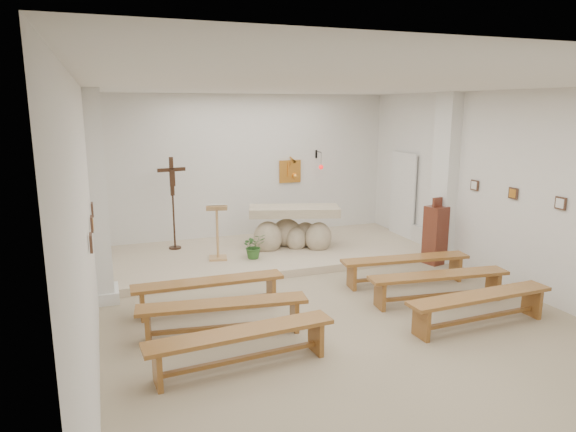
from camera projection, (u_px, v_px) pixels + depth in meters
name	position (u px, v px, depth m)	size (l,w,h in m)	color
ground	(337.00, 316.00, 8.01)	(7.00, 10.00, 0.00)	tan
wall_left	(90.00, 225.00, 6.47)	(0.02, 10.00, 3.50)	white
wall_right	(523.00, 193.00, 8.82)	(0.02, 10.00, 3.50)	white
wall_back	(248.00, 169.00, 12.23)	(7.00, 0.02, 3.50)	white
ceiling	(342.00, 87.00, 7.28)	(7.00, 10.00, 0.02)	silver
sanctuary_platform	(268.00, 253.00, 11.21)	(6.98, 3.00, 0.15)	beige
pilaster_left	(99.00, 198.00, 8.35)	(0.26, 0.55, 3.50)	white
pilaster_right	(445.00, 179.00, 10.62)	(0.26, 0.55, 3.50)	white
gold_wall_relief	(290.00, 171.00, 12.57)	(0.55, 0.04, 0.55)	orange
sanctuary_lamp	(320.00, 165.00, 12.54)	(0.11, 0.36, 0.44)	black
station_frame_left_front	(91.00, 243.00, 5.75)	(0.03, 0.20, 0.20)	#462C1F
station_frame_left_mid	(92.00, 224.00, 6.67)	(0.03, 0.20, 0.20)	#462C1F
station_frame_left_rear	(92.00, 210.00, 7.59)	(0.03, 0.20, 0.20)	#462C1F
station_frame_right_front	(561.00, 203.00, 8.09)	(0.03, 0.20, 0.20)	#462C1F
station_frame_right_mid	(513.00, 193.00, 9.00)	(0.03, 0.20, 0.20)	#462C1F
station_frame_right_rear	(475.00, 185.00, 9.92)	(0.03, 0.20, 0.20)	#462C1F
radiator_left	(102.00, 272.00, 9.28)	(0.10, 0.85, 0.52)	silver
radiator_right	(423.00, 239.00, 11.59)	(0.10, 0.85, 0.52)	silver
altar	(293.00, 230.00, 11.30)	(2.09, 1.31, 1.01)	#C2AF94
lectern	(217.00, 231.00, 10.38)	(0.48, 0.43, 1.18)	tan
crucifix_stand	(173.00, 196.00, 11.04)	(0.61, 0.26, 2.01)	#341E10
potted_plant	(254.00, 246.00, 10.52)	(0.47, 0.41, 0.52)	#316327
donation_pedestal	(435.00, 235.00, 10.61)	(0.45, 0.45, 1.40)	maroon
bench_left_front	(209.00, 288.00, 8.19)	(2.41, 0.43, 0.51)	brown
bench_right_front	(405.00, 264.00, 9.41)	(2.44, 0.66, 0.51)	brown
bench_left_second	(223.00, 311.00, 7.27)	(2.44, 0.69, 0.51)	brown
bench_right_second	(439.00, 281.00, 8.50)	(2.44, 0.66, 0.51)	brown
bench_left_third	(242.00, 340.00, 6.35)	(2.43, 0.56, 0.51)	brown
bench_right_third	(480.00, 302.00, 7.58)	(2.42, 0.47, 0.51)	brown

